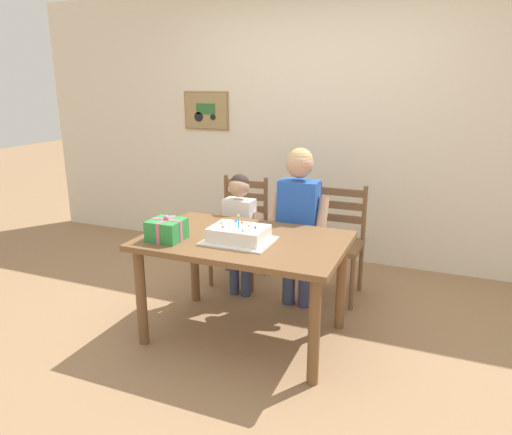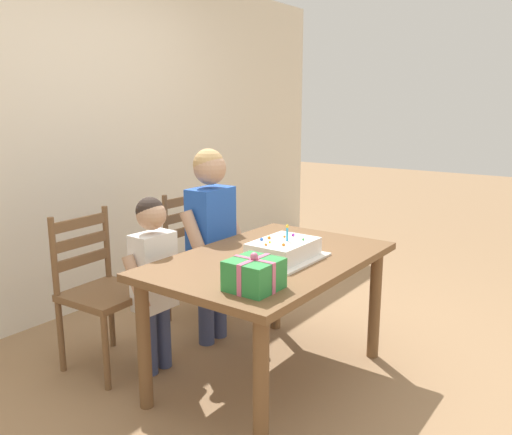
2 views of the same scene
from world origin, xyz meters
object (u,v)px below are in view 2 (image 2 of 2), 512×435
(child_younger, at_px, (154,268))
(birthday_cake, at_px, (284,250))
(gift_box_red_large, at_px, (254,274))
(chair_left, at_px, (101,290))
(dining_table, at_px, (270,274))
(chair_right, at_px, (201,256))
(child_older, at_px, (211,227))

(child_younger, bearing_deg, birthday_cake, -65.94)
(gift_box_red_large, distance_m, chair_left, 1.17)
(dining_table, distance_m, chair_right, 1.01)
(birthday_cake, relative_size, chair_right, 0.48)
(birthday_cake, height_order, child_younger, child_younger)
(birthday_cake, height_order, child_older, child_older)
(child_older, bearing_deg, child_younger, 179.94)
(gift_box_red_large, bearing_deg, dining_table, 26.11)
(child_older, bearing_deg, gift_box_red_large, -128.76)
(dining_table, height_order, child_older, child_older)
(dining_table, distance_m, child_older, 0.64)
(dining_table, bearing_deg, child_younger, 116.92)
(gift_box_red_large, bearing_deg, birthday_cake, 17.18)
(gift_box_red_large, xyz_separation_m, child_younger, (0.16, 0.81, -0.17))
(chair_right, bearing_deg, birthday_cake, -113.66)
(gift_box_red_large, bearing_deg, child_younger, 79.08)
(birthday_cake, height_order, chair_right, chair_right)
(gift_box_red_large, relative_size, chair_left, 0.24)
(birthday_cake, bearing_deg, dining_table, 90.49)
(gift_box_red_large, xyz_separation_m, child_older, (0.65, 0.81, -0.02))
(child_older, bearing_deg, chair_left, 153.81)
(dining_table, distance_m, child_younger, 0.66)
(dining_table, relative_size, chair_left, 1.47)
(gift_box_red_large, bearing_deg, chair_right, 51.69)
(dining_table, xyz_separation_m, chair_right, (0.43, 0.90, -0.16))
(gift_box_red_large, xyz_separation_m, chair_left, (0.02, 1.12, -0.33))
(birthday_cake, relative_size, child_younger, 0.43)
(birthday_cake, distance_m, child_older, 0.70)
(chair_right, height_order, child_older, child_older)
(chair_right, bearing_deg, dining_table, -115.60)
(gift_box_red_large, height_order, child_older, child_older)
(dining_table, xyz_separation_m, child_older, (0.20, 0.59, 0.14))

